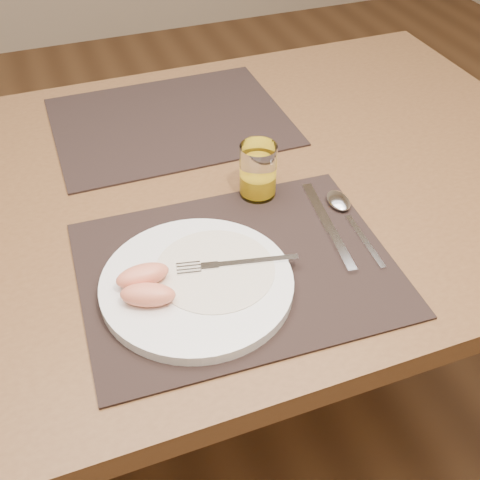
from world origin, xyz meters
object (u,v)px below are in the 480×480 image
object	(u,v)px
spoon	(342,206)
juice_glass	(258,173)
plate	(197,284)
fork	(227,264)
table	(201,222)
placemat_far	(170,121)
placemat_near	(237,268)
knife	(332,232)

from	to	relation	value
spoon	juice_glass	world-z (taller)	juice_glass
plate	fork	bearing A→B (deg)	14.59
table	placemat_far	xyz separation A→B (m)	(0.01, 0.22, 0.09)
fork	juice_glass	xyz separation A→B (m)	(0.11, 0.16, 0.02)
spoon	table	bearing A→B (deg)	142.30
table	plate	xyz separation A→B (m)	(-0.08, -0.24, 0.10)
spoon	juice_glass	size ratio (longest dim) A/B	2.08
placemat_near	knife	bearing A→B (deg)	6.62
placemat_near	placemat_far	bearing A→B (deg)	87.04
knife	spoon	distance (m)	0.07
plate	knife	xyz separation A→B (m)	(0.23, 0.04, -0.01)
placemat_near	table	bearing A→B (deg)	87.10
table	juice_glass	distance (m)	0.17
placemat_near	fork	distance (m)	0.03
plate	fork	distance (m)	0.05
juice_glass	placemat_near	bearing A→B (deg)	-121.36
plate	spoon	bearing A→B (deg)	17.77
fork	table	bearing A→B (deg)	82.69
table	placemat_near	distance (m)	0.24
table	placemat_far	bearing A→B (deg)	86.99
placemat_far	plate	world-z (taller)	plate
placemat_far	knife	distance (m)	0.44
placemat_far	plate	size ratio (longest dim) A/B	1.67
table	spoon	world-z (taller)	spoon
placemat_near	juice_glass	distance (m)	0.19
plate	knife	distance (m)	0.23
fork	spoon	distance (m)	0.24
placemat_far	juice_glass	bearing A→B (deg)	-75.69
placemat_far	fork	world-z (taller)	fork
plate	knife	world-z (taller)	plate
placemat_far	knife	size ratio (longest dim) A/B	2.05
table	spoon	size ratio (longest dim) A/B	7.29
placemat_near	spoon	world-z (taller)	spoon
table	spoon	xyz separation A→B (m)	(0.20, -0.15, 0.09)
plate	juice_glass	size ratio (longest dim) A/B	2.93
plate	juice_glass	bearing A→B (deg)	47.33
placemat_near	fork	bearing A→B (deg)	-158.91
placemat_far	fork	size ratio (longest dim) A/B	2.58
placemat_near	spoon	distance (m)	0.22
fork	spoon	size ratio (longest dim) A/B	0.91
knife	fork	bearing A→B (deg)	-171.88
table	placemat_near	xyz separation A→B (m)	(-0.01, -0.22, 0.09)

